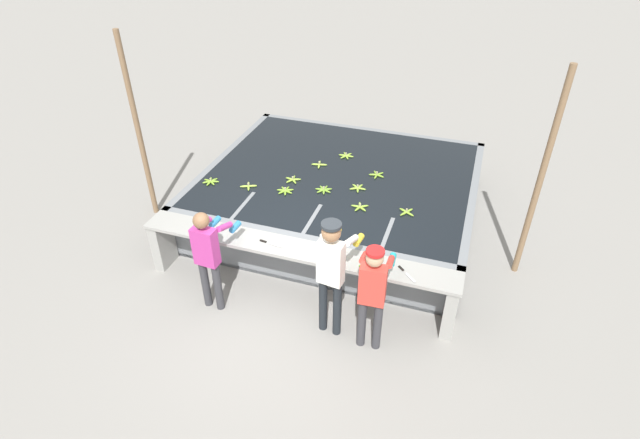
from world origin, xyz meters
name	(u,v)px	position (x,y,z in m)	size (l,w,h in m)	color
ground_plane	(290,304)	(0.00, 0.00, 0.00)	(80.00, 80.00, 0.00)	gray
wash_tank	(340,195)	(0.00, 2.40, 0.42)	(4.54, 3.92, 0.85)	gray
work_ledge	(295,261)	(0.00, 0.23, 0.61)	(4.54, 0.45, 0.85)	#9E9E99
worker_0	(208,252)	(-1.00, -0.34, 0.94)	(0.43, 0.72, 1.57)	#38383D
worker_1	(332,267)	(0.69, -0.26, 1.07)	(0.46, 0.74, 1.75)	#1E2328
worker_2	(373,289)	(1.23, -0.34, 0.94)	(0.43, 0.72, 1.56)	#38383D
banana_bunch_floating_0	(346,156)	(-0.08, 3.03, 0.86)	(0.28, 0.26, 0.08)	#93BC3D
banana_bunch_floating_1	(358,188)	(0.42, 2.01, 0.86)	(0.27, 0.28, 0.08)	#93BC3D
banana_bunch_floating_2	(377,175)	(0.61, 2.53, 0.86)	(0.28, 0.27, 0.08)	#7FAD33
banana_bunch_floating_3	(211,181)	(-1.95, 1.43, 0.86)	(0.28, 0.28, 0.08)	#7FAD33
banana_bunch_floating_4	(285,191)	(-0.67, 1.55, 0.86)	(0.28, 0.28, 0.08)	#7FAD33
banana_bunch_floating_5	(249,186)	(-1.29, 1.49, 0.86)	(0.27, 0.27, 0.08)	#9EC642
banana_bunch_floating_6	(360,207)	(0.60, 1.47, 0.86)	(0.26, 0.28, 0.08)	#8CB738
banana_bunch_floating_7	(293,180)	(-0.68, 1.92, 0.86)	(0.28, 0.27, 0.08)	#93BC3D
banana_bunch_floating_8	(319,164)	(-0.43, 2.56, 0.86)	(0.28, 0.28, 0.08)	#9EC642
banana_bunch_floating_9	(324,190)	(-0.09, 1.78, 0.86)	(0.28, 0.28, 0.08)	#75A333
banana_bunch_floating_10	(407,212)	(1.30, 1.56, 0.86)	(0.26, 0.26, 0.08)	#8CB738
banana_bunch_ledge_0	(369,264)	(1.05, 0.19, 0.87)	(0.27, 0.28, 0.08)	#75A333
banana_bunch_ledge_1	(328,256)	(0.50, 0.17, 0.87)	(0.27, 0.28, 0.08)	#7FAD33
knife_0	(404,271)	(1.52, 0.20, 0.86)	(0.27, 0.26, 0.02)	silver
knife_1	(268,242)	(-0.39, 0.20, 0.86)	(0.35, 0.08, 0.02)	silver
support_post_left	(138,130)	(-3.18, 1.43, 1.60)	(0.09, 0.09, 3.20)	#846647
support_post_right	(540,180)	(3.02, 1.80, 1.60)	(0.09, 0.09, 3.20)	#846647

